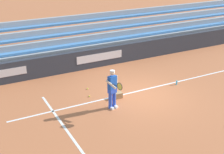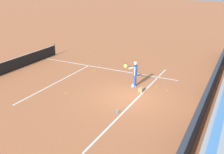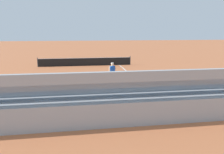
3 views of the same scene
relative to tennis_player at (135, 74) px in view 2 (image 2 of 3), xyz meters
The scene contains 13 objects.
ground_plane 2.00m from the tennis_player, 167.33° to the right, with size 160.00×160.00×0.00m, color #B7663D.
court_baseline_white 2.16m from the tennis_player, 152.95° to the right, with size 12.00×0.10×0.01m, color white.
court_sideline_white 4.40m from the tennis_player, 56.80° to the left, with size 0.10×12.00×0.01m, color white.
court_service_line_white 5.47m from the tennis_player, 108.91° to the left, with size 8.22×0.10×0.01m, color white.
back_wall_sponsor_board 5.07m from the tennis_player, 110.13° to the right, with size 27.80×0.25×1.10m.
tennis_player is the anchor object (origin of this frame).
ball_box_cardboard 1.24m from the tennis_player, 131.46° to the right, with size 0.40×0.30×0.26m, color #A87F51.
tennis_ball_midcourt 1.72m from the tennis_player, 72.18° to the right, with size 0.07×0.07×0.07m, color #CCE533.
tennis_ball_on_baseline 4.68m from the tennis_player, 132.99° to the left, with size 0.07×0.07×0.07m, color #CCE533.
tennis_ball_toward_net 2.37m from the tennis_player, 84.70° to the right, with size 0.07×0.07×0.07m, color #CCE533.
tennis_ball_far_right 4.35m from the tennis_player, 70.51° to the left, with size 0.07×0.07×0.07m, color #CCE533.
water_bottle 4.09m from the tennis_player, behind, with size 0.07×0.07×0.22m, color #33B2E5.
tennis_net 9.91m from the tennis_player, 100.18° to the left, with size 11.09×0.09×1.07m.
Camera 2 is at (-13.48, -5.72, 6.82)m, focal length 42.00 mm.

